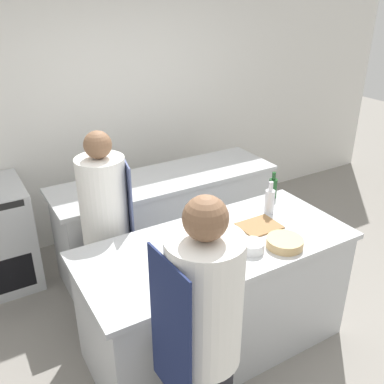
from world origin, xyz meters
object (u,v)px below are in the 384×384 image
(bottle_vinegar, at_px, (270,200))
(bowl_prep_small, at_px, (285,243))
(chef_at_stove, at_px, (107,232))
(bowl_mixing_large, at_px, (252,246))
(chef_at_prep_near, at_px, (203,346))
(bottle_wine, at_px, (273,187))
(bottle_olive_oil, at_px, (197,254))

(bottle_vinegar, bearing_deg, bowl_prep_small, -117.46)
(chef_at_stove, distance_m, bowl_mixing_large, 1.16)
(bowl_prep_small, bearing_deg, bowl_mixing_large, 162.39)
(bottle_vinegar, height_order, bowl_prep_small, bottle_vinegar)
(chef_at_prep_near, distance_m, bottle_vinegar, 1.45)
(bottle_wine, bearing_deg, bowl_prep_small, -124.00)
(chef_at_stove, xyz_separation_m, bottle_wine, (1.36, -0.35, 0.20))
(bottle_vinegar, bearing_deg, chef_at_stove, 154.91)
(bowl_prep_small, bearing_deg, bottle_olive_oil, 169.17)
(chef_at_stove, xyz_separation_m, bowl_prep_small, (0.93, -0.98, 0.14))
(bottle_wine, relative_size, bowl_mixing_large, 1.41)
(bottle_vinegar, bearing_deg, bottle_olive_oil, -159.55)
(bottle_vinegar, bearing_deg, bowl_mixing_large, -140.73)
(bottle_vinegar, distance_m, bowl_prep_small, 0.50)
(chef_at_stove, relative_size, bottle_vinegar, 6.23)
(bottle_olive_oil, bearing_deg, chef_at_stove, 108.81)
(bottle_olive_oil, xyz_separation_m, bowl_mixing_large, (0.41, -0.05, -0.05))
(chef_at_prep_near, relative_size, bottle_vinegar, 6.54)
(chef_at_stove, bearing_deg, bottle_olive_oil, 31.00)
(chef_at_prep_near, relative_size, bowl_prep_small, 6.82)
(chef_at_stove, height_order, bowl_mixing_large, chef_at_stove)
(chef_at_stove, distance_m, bottle_vinegar, 1.30)
(chef_at_prep_near, height_order, bottle_vinegar, chef_at_prep_near)
(bottle_olive_oil, relative_size, bowl_prep_small, 0.86)
(bottle_wine, distance_m, bowl_prep_small, 0.77)
(chef_at_prep_near, distance_m, bowl_mixing_large, 0.86)
(bottle_olive_oil, xyz_separation_m, bottle_wine, (1.06, 0.52, 0.01))
(bottle_olive_oil, bearing_deg, bottle_vinegar, 20.45)
(chef_at_prep_near, bearing_deg, bowl_prep_small, -68.10)
(chef_at_prep_near, bearing_deg, bottle_vinegar, -55.79)
(bottle_vinegar, distance_m, bottle_wine, 0.28)
(bottle_wine, bearing_deg, chef_at_stove, 165.67)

